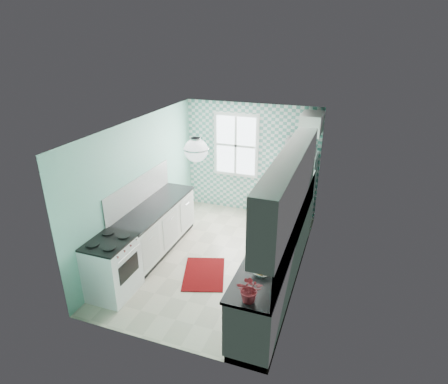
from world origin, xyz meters
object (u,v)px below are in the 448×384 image
(microwave, at_px, (300,147))
(sink, at_px, (292,207))
(stove, at_px, (112,267))
(fruit_bowl, at_px, (262,272))
(fridge, at_px, (296,191))
(ceiling_light, at_px, (196,150))
(potted_plant, at_px, (250,289))

(microwave, bearing_deg, sink, 98.10)
(stove, xyz_separation_m, fruit_bowl, (2.40, -0.02, 0.48))
(sink, bearing_deg, fridge, 92.47)
(sink, bearing_deg, microwave, 92.46)
(stove, height_order, fruit_bowl, fruit_bowl)
(stove, bearing_deg, fruit_bowl, -0.82)
(stove, distance_m, microwave, 4.18)
(ceiling_light, xyz_separation_m, fruit_bowl, (1.20, -0.69, -1.35))
(ceiling_light, height_order, potted_plant, ceiling_light)
(fruit_bowl, distance_m, microwave, 3.37)
(potted_plant, bearing_deg, microwave, 91.35)
(fruit_bowl, relative_size, potted_plant, 0.72)
(fridge, height_order, fruit_bowl, fridge)
(fridge, bearing_deg, sink, -83.93)
(fruit_bowl, height_order, potted_plant, potted_plant)
(microwave, bearing_deg, potted_plant, 94.39)
(potted_plant, bearing_deg, fruit_bowl, 90.00)
(potted_plant, bearing_deg, fridge, 91.35)
(fridge, relative_size, sink, 3.06)
(stove, bearing_deg, ceiling_light, 28.95)
(fruit_bowl, bearing_deg, sink, 89.89)
(fridge, distance_m, stove, 4.00)
(stove, height_order, sink, sink)
(stove, bearing_deg, microwave, 54.27)
(fridge, xyz_separation_m, microwave, (0.00, 0.00, 0.96))
(ceiling_light, bearing_deg, microwave, 66.68)
(stove, distance_m, potted_plant, 2.55)
(fridge, xyz_separation_m, sink, (0.09, -1.07, 0.12))
(stove, relative_size, potted_plant, 2.75)
(stove, relative_size, fruit_bowl, 3.83)
(fruit_bowl, distance_m, potted_plant, 0.58)
(sink, bearing_deg, stove, -140.37)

